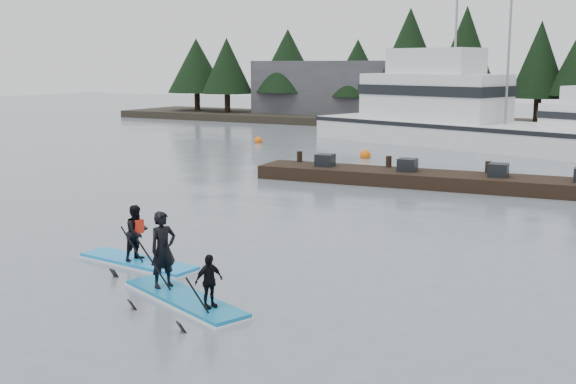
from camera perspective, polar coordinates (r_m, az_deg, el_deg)
The scene contains 10 objects.
ground at distance 16.12m, azimuth -10.46°, elevation -7.13°, with size 160.00×160.00×0.00m, color slate.
far_shore at distance 54.92m, azimuth 18.58°, elevation 4.93°, with size 70.00×8.00×0.60m, color #2D281E.
treeline at distance 54.94m, azimuth 18.56°, elevation 4.61°, with size 60.00×4.00×8.00m, color black, non-canonical shape.
waterfront_building at distance 60.77m, azimuth 5.87°, elevation 7.92°, with size 18.00×6.00×5.00m, color #4C4C51.
fishing_boat_large at distance 44.02m, azimuth 13.22°, elevation 4.71°, with size 19.77×10.50×10.60m.
floating_dock at distance 28.60m, azimuth 13.26°, elevation 0.85°, with size 16.20×2.16×0.54m, color black.
buoy_b at distance 37.04m, azimuth 6.11°, elevation 2.69°, with size 0.56×0.56×0.56m, color orange.
buoy_a at distance 44.00m, azimuth -2.36°, elevation 3.90°, with size 0.49×0.49×0.49m, color orange.
paddleboard_solo at distance 17.56m, azimuth -11.82°, elevation -4.09°, with size 3.32×1.25×1.88m.
paddleboard_duo at distance 14.82m, azimuth -8.56°, elevation -6.46°, with size 3.50×2.00×2.26m.
Camera 1 is at (9.87, -11.84, 4.72)m, focal length 45.00 mm.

